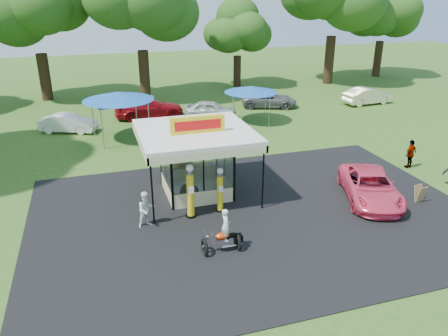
{
  "coord_description": "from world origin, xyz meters",
  "views": [
    {
      "loc": [
        -6.59,
        -14.58,
        9.61
      ],
      "look_at": [
        -0.85,
        4.0,
        1.64
      ],
      "focal_mm": 35.0,
      "sensor_mm": 36.0,
      "label": 1
    }
  ],
  "objects_px": {
    "gas_station_kiosk": "(196,161)",
    "spectator_west": "(146,209)",
    "pink_sedan": "(370,187)",
    "gas_pump_left": "(190,192)",
    "motorcycle": "(224,235)",
    "a_frame_sign": "(420,194)",
    "spectator_east_b": "(411,154)",
    "tent_east": "(251,90)",
    "bg_car_a": "(68,123)",
    "tent_west": "(118,96)",
    "bg_car_d": "(269,100)",
    "kiosk_car": "(187,169)",
    "gas_pump_right": "(220,191)",
    "bg_car_c": "(211,110)",
    "bg_car_b": "(149,108)",
    "bg_car_e": "(367,96)"
  },
  "relations": [
    {
      "from": "gas_station_kiosk",
      "to": "spectator_west",
      "type": "xyz_separation_m",
      "value": [
        -2.86,
        -2.59,
        -0.96
      ]
    },
    {
      "from": "pink_sedan",
      "to": "gas_pump_left",
      "type": "bearing_deg",
      "value": -165.56
    },
    {
      "from": "motorcycle",
      "to": "pink_sedan",
      "type": "relative_size",
      "value": 0.38
    },
    {
      "from": "a_frame_sign",
      "to": "spectator_east_b",
      "type": "relative_size",
      "value": 0.51
    },
    {
      "from": "tent_east",
      "to": "spectator_west",
      "type": "bearing_deg",
      "value": -125.58
    },
    {
      "from": "motorcycle",
      "to": "spectator_east_b",
      "type": "bearing_deg",
      "value": 22.22
    },
    {
      "from": "bg_car_a",
      "to": "tent_east",
      "type": "height_order",
      "value": "tent_east"
    },
    {
      "from": "a_frame_sign",
      "to": "spectator_west",
      "type": "relative_size",
      "value": 0.52
    },
    {
      "from": "tent_west",
      "to": "bg_car_d",
      "type": "bearing_deg",
      "value": 21.73
    },
    {
      "from": "a_frame_sign",
      "to": "pink_sedan",
      "type": "height_order",
      "value": "pink_sedan"
    },
    {
      "from": "kiosk_car",
      "to": "spectator_east_b",
      "type": "height_order",
      "value": "spectator_east_b"
    },
    {
      "from": "gas_pump_right",
      "to": "bg_car_c",
      "type": "bearing_deg",
      "value": 75.97
    },
    {
      "from": "spectator_west",
      "to": "motorcycle",
      "type": "bearing_deg",
      "value": -63.39
    },
    {
      "from": "tent_west",
      "to": "spectator_west",
      "type": "bearing_deg",
      "value": -89.96
    },
    {
      "from": "spectator_east_b",
      "to": "bg_car_b",
      "type": "bearing_deg",
      "value": -68.58
    },
    {
      "from": "bg_car_a",
      "to": "tent_west",
      "type": "height_order",
      "value": "tent_west"
    },
    {
      "from": "motorcycle",
      "to": "spectator_east_b",
      "type": "distance_m",
      "value": 13.88
    },
    {
      "from": "gas_pump_left",
      "to": "bg_car_e",
      "type": "distance_m",
      "value": 25.65
    },
    {
      "from": "gas_station_kiosk",
      "to": "tent_east",
      "type": "distance_m",
      "value": 13.37
    },
    {
      "from": "bg_car_b",
      "to": "motorcycle",
      "type": "bearing_deg",
      "value": 179.06
    },
    {
      "from": "bg_car_b",
      "to": "bg_car_e",
      "type": "relative_size",
      "value": 1.21
    },
    {
      "from": "gas_pump_left",
      "to": "spectator_east_b",
      "type": "relative_size",
      "value": 1.54
    },
    {
      "from": "pink_sedan",
      "to": "spectator_east_b",
      "type": "xyz_separation_m",
      "value": [
        4.7,
        2.97,
        0.14
      ]
    },
    {
      "from": "gas_station_kiosk",
      "to": "gas_pump_left",
      "type": "relative_size",
      "value": 2.09
    },
    {
      "from": "spectator_east_b",
      "to": "bg_car_d",
      "type": "relative_size",
      "value": 0.35
    },
    {
      "from": "gas_pump_right",
      "to": "spectator_east_b",
      "type": "height_order",
      "value": "gas_pump_right"
    },
    {
      "from": "gas_pump_left",
      "to": "gas_pump_right",
      "type": "height_order",
      "value": "gas_pump_left"
    },
    {
      "from": "gas_pump_right",
      "to": "motorcycle",
      "type": "bearing_deg",
      "value": -103.93
    },
    {
      "from": "tent_west",
      "to": "tent_east",
      "type": "height_order",
      "value": "tent_west"
    },
    {
      "from": "kiosk_car",
      "to": "bg_car_e",
      "type": "height_order",
      "value": "bg_car_e"
    },
    {
      "from": "spectator_east_b",
      "to": "tent_west",
      "type": "relative_size",
      "value": 0.35
    },
    {
      "from": "gas_station_kiosk",
      "to": "kiosk_car",
      "type": "height_order",
      "value": "gas_station_kiosk"
    },
    {
      "from": "a_frame_sign",
      "to": "spectator_east_b",
      "type": "height_order",
      "value": "spectator_east_b"
    },
    {
      "from": "bg_car_d",
      "to": "spectator_west",
      "type": "bearing_deg",
      "value": 163.56
    },
    {
      "from": "gas_pump_left",
      "to": "tent_west",
      "type": "distance_m",
      "value": 12.64
    },
    {
      "from": "gas_pump_right",
      "to": "tent_east",
      "type": "relative_size",
      "value": 0.54
    },
    {
      "from": "gas_station_kiosk",
      "to": "tent_west",
      "type": "relative_size",
      "value": 1.14
    },
    {
      "from": "motorcycle",
      "to": "kiosk_car",
      "type": "height_order",
      "value": "motorcycle"
    },
    {
      "from": "bg_car_b",
      "to": "bg_car_c",
      "type": "bearing_deg",
      "value": -110.27
    },
    {
      "from": "pink_sedan",
      "to": "spectator_west",
      "type": "height_order",
      "value": "spectator_west"
    },
    {
      "from": "motorcycle",
      "to": "spectator_east_b",
      "type": "relative_size",
      "value": 1.14
    },
    {
      "from": "kiosk_car",
      "to": "bg_car_e",
      "type": "relative_size",
      "value": 0.62
    },
    {
      "from": "bg_car_d",
      "to": "gas_pump_left",
      "type": "bearing_deg",
      "value": 167.64
    },
    {
      "from": "bg_car_d",
      "to": "tent_west",
      "type": "height_order",
      "value": "tent_west"
    },
    {
      "from": "pink_sedan",
      "to": "bg_car_b",
      "type": "height_order",
      "value": "bg_car_b"
    },
    {
      "from": "bg_car_c",
      "to": "tent_west",
      "type": "bearing_deg",
      "value": 140.13
    },
    {
      "from": "kiosk_car",
      "to": "pink_sedan",
      "type": "relative_size",
      "value": 0.56
    },
    {
      "from": "bg_car_a",
      "to": "tent_west",
      "type": "distance_m",
      "value": 5.07
    },
    {
      "from": "tent_west",
      "to": "pink_sedan",
      "type": "bearing_deg",
      "value": -50.69
    },
    {
      "from": "gas_station_kiosk",
      "to": "tent_west",
      "type": "xyz_separation_m",
      "value": [
        -2.86,
        9.99,
        1.22
      ]
    }
  ]
}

